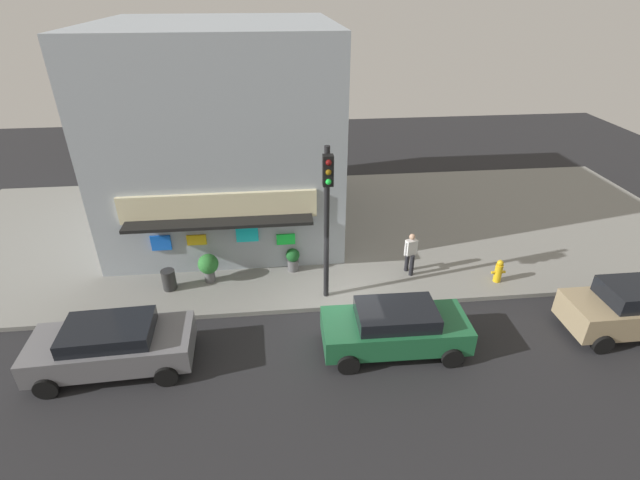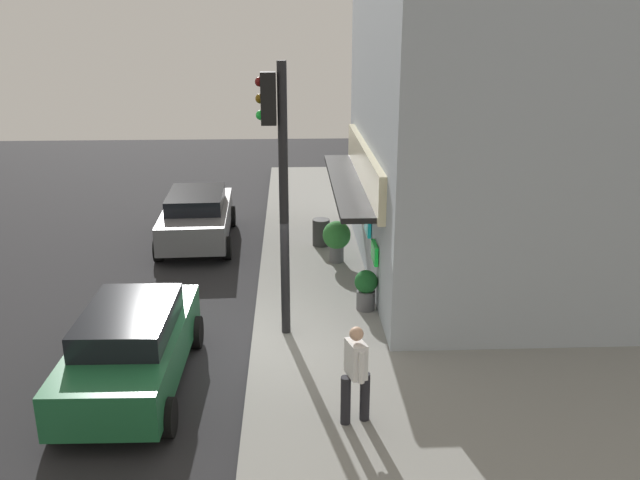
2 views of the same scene
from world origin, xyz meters
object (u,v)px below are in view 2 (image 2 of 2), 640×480
Objects in this scene: traffic_light at (278,167)px; pedestrian at (356,371)px; potted_plant_by_doorway at (366,288)px; parked_car_green at (131,346)px; parked_car_grey at (197,216)px; potted_plant_by_window at (337,237)px; trash_can at (321,232)px.

pedestrian is (3.26, 1.21, -2.54)m from traffic_light.
parked_car_green reaches higher than potted_plant_by_doorway.
pedestrian is 10.35m from parked_car_grey.
potted_plant_by_doorway is at bearing 8.09° from potted_plant_by_window.
traffic_light is 4.88× the size of potted_plant_by_window.
trash_can is at bearing -170.04° from potted_plant_by_doorway.
parked_car_green reaches higher than parked_car_grey.
potted_plant_by_doorway is 0.82× the size of potted_plant_by_window.
potted_plant_by_doorway is at bearing 9.96° from trash_can.
pedestrian is at bearing 21.04° from parked_car_grey.
traffic_light is 1.20× the size of parked_car_grey.
pedestrian reaches higher than potted_plant_by_doorway.
parked_car_grey is at bearing -158.61° from traffic_light.
trash_can is 1.45m from potted_plant_by_window.
traffic_light is 3.63m from potted_plant_by_doorway.
potted_plant_by_window is (-4.12, 1.42, -2.77)m from traffic_light.
potted_plant_by_window is (-3.06, -0.44, 0.17)m from potted_plant_by_doorway.
parked_car_green is (5.86, -4.01, -0.03)m from potted_plant_by_window.
potted_plant_by_window is at bearing 59.77° from parked_car_grey.
parked_car_grey reaches higher than potted_plant_by_doorway.
traffic_light is at bearing -60.33° from potted_plant_by_doorway.
trash_can is 0.68× the size of potted_plant_by_window.
parked_car_grey is 8.15m from parked_car_green.
potted_plant_by_window is at bearing 145.59° from parked_car_green.
trash_can is at bearing 75.71° from parked_car_grey.
pedestrian reaches higher than parked_car_grey.
trash_can is at bearing 153.10° from parked_car_green.
pedestrian is 4.38m from potted_plant_by_doorway.
potted_plant_by_window is 4.54m from parked_car_grey.
potted_plant_by_window reaches higher than potted_plant_by_doorway.
pedestrian is 7.38m from potted_plant_by_window.
pedestrian is (8.75, 0.14, 0.52)m from trash_can.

